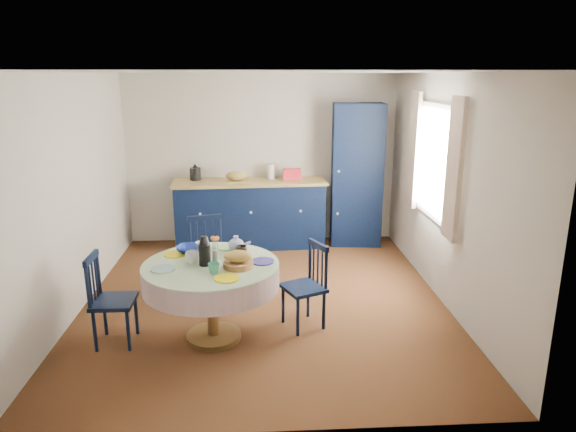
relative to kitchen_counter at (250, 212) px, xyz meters
name	(u,v)px	position (x,y,z in m)	size (l,w,h in m)	color
floor	(265,299)	(0.18, -1.96, -0.51)	(4.50, 4.50, 0.00)	black
ceiling	(262,72)	(0.18, -1.96, 1.99)	(4.50, 4.50, 0.00)	white
wall_back	(261,159)	(0.18, 0.29, 0.74)	(4.00, 0.02, 2.50)	beige
wall_left	(73,195)	(-1.82, -1.96, 0.74)	(0.02, 4.50, 2.50)	beige
wall_right	(445,190)	(2.18, -1.96, 0.74)	(0.02, 4.50, 2.50)	beige
window	(434,161)	(2.13, -1.66, 1.02)	(0.10, 1.74, 1.45)	white
kitchen_counter	(250,212)	(0.00, 0.00, 0.00)	(2.24, 0.80, 1.23)	black
pantry_cabinet	(357,175)	(1.58, 0.04, 0.54)	(0.77, 0.58, 2.08)	black
dining_table	(212,276)	(-0.32, -2.82, 0.14)	(1.28, 1.28, 1.05)	brown
chair_left	(110,299)	(-1.27, -2.85, -0.06)	(0.38, 0.40, 0.89)	black
chair_far	(208,258)	(-0.45, -1.88, -0.03)	(0.51, 0.50, 0.95)	black
chair_right	(307,285)	(0.60, -2.60, -0.07)	(0.50, 0.51, 0.87)	black
mug_a	(192,257)	(-0.49, -2.79, 0.32)	(0.13, 0.13, 0.11)	silver
mug_b	(214,268)	(-0.27, -3.08, 0.32)	(0.11, 0.11, 0.10)	#2B7E6B
mug_c	(241,250)	(-0.04, -2.59, 0.31)	(0.11, 0.11, 0.09)	black
mug_d	(201,246)	(-0.45, -2.46, 0.31)	(0.10, 0.10, 0.09)	silver
cobalt_bowl	(191,250)	(-0.54, -2.51, 0.30)	(0.28, 0.28, 0.07)	navy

